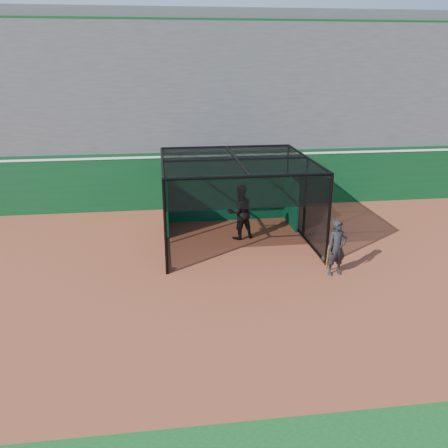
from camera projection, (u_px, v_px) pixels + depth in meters
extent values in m
plane|color=brown|center=(232.00, 294.00, 13.42)|extent=(120.00, 120.00, 0.00)
cube|color=#0A3718|center=(203.00, 180.00, 20.96)|extent=(50.00, 0.45, 2.50)
cube|color=white|center=(203.00, 155.00, 20.60)|extent=(50.00, 0.50, 0.08)
cube|color=#4C4C4F|center=(195.00, 110.00, 23.73)|extent=(50.00, 7.85, 7.75)
cube|color=#4C4C4F|center=(189.00, 19.00, 25.46)|extent=(50.00, 0.30, 1.20)
cube|color=#064328|center=(226.00, 198.00, 19.30)|extent=(4.97, 0.10, 1.90)
cylinder|color=black|center=(167.00, 268.00, 14.81)|extent=(0.08, 0.22, 0.22)
cylinder|color=black|center=(324.00, 259.00, 15.46)|extent=(0.08, 0.22, 0.22)
cylinder|color=black|center=(165.00, 220.00, 19.17)|extent=(0.08, 0.22, 0.22)
cylinder|color=black|center=(287.00, 215.00, 19.82)|extent=(0.08, 0.22, 0.22)
imported|color=black|center=(240.00, 212.00, 17.27)|extent=(1.16, 1.02, 2.03)
imported|color=black|center=(337.00, 248.00, 14.35)|extent=(0.71, 0.54, 1.75)
cylinder|color=#593819|center=(328.00, 257.00, 14.48)|extent=(0.14, 0.34, 0.87)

